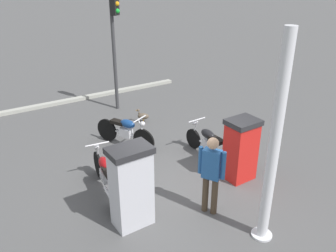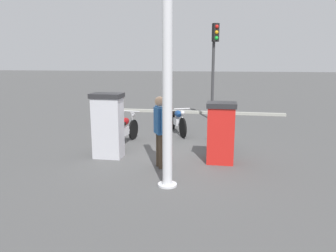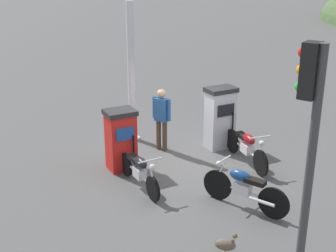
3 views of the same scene
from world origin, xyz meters
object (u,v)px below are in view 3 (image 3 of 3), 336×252
motorcycle_near_pump (139,170)px  roadside_traffic_light (308,140)px  motorcycle_far_pump (247,146)px  wandering_duck (226,244)px  attendant_person (162,115)px  canopy_support_pole (131,76)px  fuel_pump_near (121,139)px  motorcycle_extra (243,187)px  fuel_pump_far (220,117)px

motorcycle_near_pump → roadside_traffic_light: 5.09m
motorcycle_far_pump → wandering_duck: 3.99m
attendant_person → canopy_support_pole: (-1.12, -0.36, 0.89)m
fuel_pump_near → canopy_support_pole: 2.31m
motorcycle_near_pump → motorcycle_extra: bearing=39.4°
motorcycle_near_pump → attendant_person: (-1.74, 1.49, 0.55)m
fuel_pump_near → wandering_duck: 4.22m
wandering_duck → canopy_support_pole: size_ratio=0.12×
fuel_pump_far → motorcycle_far_pump: fuel_pump_far is taller
fuel_pump_near → roadside_traffic_light: size_ratio=0.39×
fuel_pump_far → roadside_traffic_light: bearing=-24.8°
motorcycle_far_pump → wandering_duck: (2.92, -2.70, -0.27)m
motorcycle_extra → attendant_person: 3.63m
motorcycle_far_pump → motorcycle_extra: motorcycle_extra is taller
motorcycle_extra → wandering_duck: bearing=-47.0°
fuel_pump_far → canopy_support_pole: 2.72m
roadside_traffic_light → canopy_support_pole: (-7.41, 0.79, -0.82)m
motorcycle_far_pump → motorcycle_extra: 2.25m
fuel_pump_near → motorcycle_extra: (3.00, 1.46, -0.29)m
motorcycle_near_pump → canopy_support_pole: (-2.87, 1.13, 1.44)m
motorcycle_near_pump → attendant_person: 2.36m
motorcycle_far_pump → attendant_person: size_ratio=1.24×
fuel_pump_near → wandering_duck: fuel_pump_near is taller
fuel_pump_near → fuel_pump_far: size_ratio=0.90×
fuel_pump_far → motorcycle_extra: size_ratio=0.93×
motorcycle_extra → canopy_support_pole: bearing=-175.4°
attendant_person → canopy_support_pole: 1.47m
fuel_pump_far → wandering_duck: fuel_pump_far is taller
attendant_person → wandering_duck: attendant_person is taller
fuel_pump_far → motorcycle_near_pump: 3.22m
fuel_pump_near → motorcycle_far_pump: size_ratio=0.72×
motorcycle_far_pump → wandering_duck: bearing=-42.7°
roadside_traffic_light → attendant_person: bearing=169.7°
attendant_person → canopy_support_pole: canopy_support_pole is taller
motorcycle_near_pump → roadside_traffic_light: roadside_traffic_light is taller
motorcycle_far_pump → wandering_duck: size_ratio=4.65×
wandering_duck → motorcycle_extra: bearing=133.0°
motorcycle_far_pump → motorcycle_extra: size_ratio=1.16×
motorcycle_near_pump → motorcycle_far_pump: size_ratio=0.93×
wandering_duck → attendant_person: bearing=165.4°
motorcycle_far_pump → attendant_person: attendant_person is taller
fuel_pump_near → motorcycle_far_pump: 3.17m
wandering_duck → motorcycle_near_pump: bearing=-175.3°
fuel_pump_far → attendant_person: bearing=-111.6°
motorcycle_near_pump → wandering_duck: size_ratio=4.33×
motorcycle_extra → fuel_pump_far: bearing=153.9°
fuel_pump_near → motorcycle_extra: bearing=26.0°
motorcycle_far_pump → wandering_duck: motorcycle_far_pump is taller
roadside_traffic_light → canopy_support_pole: roadside_traffic_light is taller
fuel_pump_far → roadside_traffic_light: roadside_traffic_light is taller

